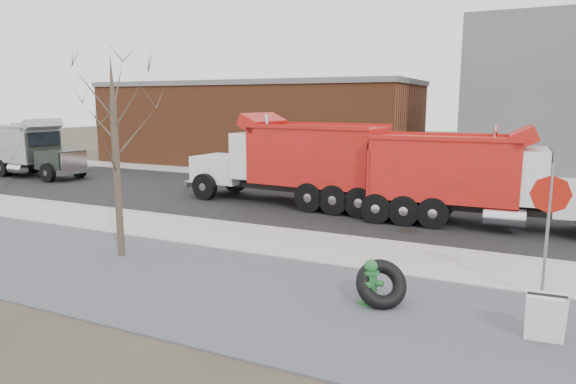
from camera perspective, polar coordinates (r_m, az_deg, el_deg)
The scene contains 15 objects.
ground at distance 14.50m, azimuth -1.44°, elevation -6.01°, with size 120.00×120.00×0.00m, color #383328.
gravel_verge at distance 11.64m, azimuth -9.45°, elevation -10.14°, with size 60.00×5.00×0.03m, color slate.
sidewalk at distance 14.70m, azimuth -0.99°, elevation -5.65°, with size 60.00×2.50×0.06m, color #9E9B93.
curb at distance 15.83m, azimuth 1.13°, elevation -4.42°, with size 60.00×0.15×0.11m, color #9E9B93.
road at distance 20.14m, azimuth 6.77°, elevation -1.48°, with size 60.00×9.40×0.02m, color black.
far_sidewalk at distance 25.52m, azimuth 10.96°, elevation 0.88°, with size 60.00×2.00×0.06m, color #9E9B93.
building_brick at distance 33.67m, azimuth -3.41°, elevation 7.71°, with size 20.20×8.20×5.30m.
bare_tree at distance 13.71m, azimuth -18.73°, elevation 6.55°, with size 3.20×3.20×5.20m.
fire_hydrant at distance 10.46m, azimuth 9.12°, elevation -10.06°, with size 0.53×0.52×0.94m.
truck_tire at distance 10.44m, azimuth 10.32°, elevation -10.03°, with size 1.31×1.26×0.99m.
stop_sign at distance 11.30m, azimuth 27.04°, elevation -1.72°, with size 0.76×0.13×2.82m.
sandwich_board at distance 9.77m, azimuth 26.67°, elevation -12.39°, with size 0.63×0.43×0.84m.
dump_truck_red_a at distance 17.56m, azimuth 20.18°, elevation 1.71°, with size 8.06×2.53×3.24m.
dump_truck_red_b at distance 20.00m, azimuth 0.62°, elevation 3.65°, with size 8.35×2.92×3.50m.
dump_truck_grey at distance 31.09m, azimuth -26.99°, elevation 4.44°, with size 6.87×2.58×3.07m.
Camera 1 is at (6.38, -12.39, 4.00)m, focal length 32.00 mm.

